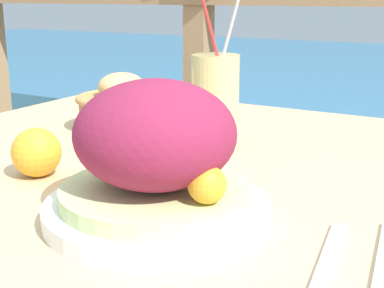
# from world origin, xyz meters

# --- Properties ---
(patio_table) EXTENTS (1.13, 0.97, 0.77)m
(patio_table) POSITION_xyz_m (0.00, 0.00, 0.68)
(patio_table) COLOR tan
(patio_table) RESTS_ON ground_plane
(railing_fence) EXTENTS (2.80, 0.08, 1.08)m
(railing_fence) POSITION_xyz_m (0.00, 0.81, 0.77)
(railing_fence) COLOR #937551
(railing_fence) RESTS_ON ground_plane
(salad_plate) EXTENTS (0.25, 0.25, 0.16)m
(salad_plate) POSITION_xyz_m (0.03, -0.16, 0.84)
(salad_plate) COLOR white
(salad_plate) RESTS_ON patio_table
(drink_glass) EXTENTS (0.08, 0.08, 0.25)m
(drink_glass) POSITION_xyz_m (-0.04, 0.11, 0.85)
(drink_glass) COLOR #DBCC7F
(drink_glass) RESTS_ON patio_table
(bread_basket) EXTENTS (0.17, 0.17, 0.10)m
(bread_basket) POSITION_xyz_m (-0.26, 0.16, 0.81)
(bread_basket) COLOR #AD7F47
(bread_basket) RESTS_ON patio_table
(fork) EXTENTS (0.04, 0.18, 0.00)m
(fork) POSITION_xyz_m (0.23, -0.18, 0.77)
(fork) COLOR silver
(fork) RESTS_ON patio_table
(orange_near_basket) EXTENTS (0.07, 0.07, 0.07)m
(orange_near_basket) POSITION_xyz_m (-0.19, -0.12, 0.81)
(orange_near_basket) COLOR #F9A328
(orange_near_basket) RESTS_ON patio_table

